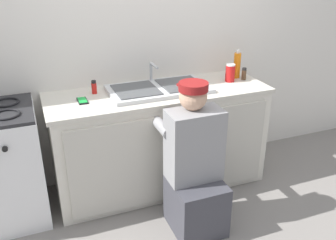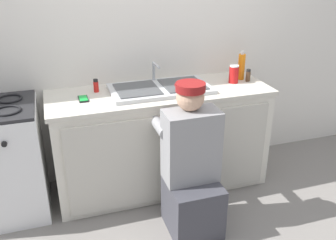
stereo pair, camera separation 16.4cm
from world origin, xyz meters
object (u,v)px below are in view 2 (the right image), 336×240
Objects in this scene: plumber_person at (191,172)px; spice_bottle_pepper at (248,75)px; sink_double_basin at (160,88)px; cell_phone at (83,99)px; soap_bottle_orange at (241,66)px; spice_bottle_red at (96,86)px; soda_cup_red at (234,74)px.

plumber_person is 1.07m from spice_bottle_pepper.
plumber_person reaches higher than sink_double_basin.
sink_double_basin reaches higher than cell_phone.
soap_bottle_orange reaches higher than spice_bottle_red.
plumber_person is at bearing -54.19° from spice_bottle_red.
plumber_person is at bearing -86.14° from sink_double_basin.
spice_bottle_red is at bearing 173.76° from soda_cup_red.
sink_double_basin reaches higher than soda_cup_red.
sink_double_basin is at bearing 1.31° from cell_phone.
plumber_person is at bearing -140.49° from spice_bottle_pepper.
plumber_person is (0.04, -0.61, -0.43)m from sink_double_basin.
sink_double_basin is 5.71× the size of cell_phone.
soda_cup_red reaches higher than spice_bottle_red.
soda_cup_red is 1.15m from spice_bottle_red.
soda_cup_red is (-0.11, -0.07, -0.04)m from soap_bottle_orange.
cell_phone is at bearing 137.35° from plumber_person.
cell_phone is at bearing -179.33° from soda_cup_red.
soda_cup_red is at bearing -146.43° from soap_bottle_orange.
soap_bottle_orange is 1.37m from cell_phone.
spice_bottle_pepper is 0.69× the size of soda_cup_red.
spice_bottle_red is (-1.14, 0.12, -0.02)m from soda_cup_red.
plumber_person reaches higher than spice_bottle_pepper.
sink_double_basin is at bearing -174.64° from soap_bottle_orange.
soap_bottle_orange is at bearing 114.09° from spice_bottle_pepper.
plumber_person reaches higher than spice_bottle_red.
spice_bottle_pepper is (0.03, -0.07, -0.06)m from soap_bottle_orange.
cell_phone is at bearing -178.69° from sink_double_basin.
plumber_person is at bearing -42.65° from cell_phone.
plumber_person reaches higher than soda_cup_red.
spice_bottle_pepper is at bearing 39.51° from plumber_person.
soap_bottle_orange is at bearing -2.52° from spice_bottle_red.
sink_double_basin reaches higher than spice_bottle_red.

